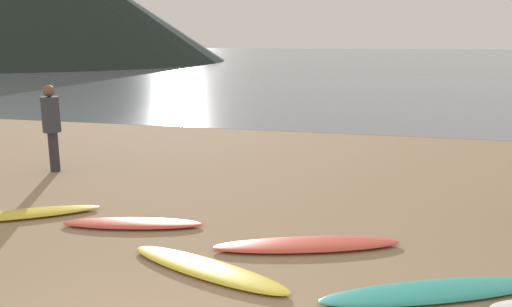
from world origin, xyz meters
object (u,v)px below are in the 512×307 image
Objects in this scene: surfboard_1 at (21,214)px; surfboard_3 at (207,269)px; person_0 at (51,121)px; surfboard_4 at (307,244)px; surfboard_5 at (434,291)px; surfboard_2 at (133,223)px.

surfboard_1 reaches higher than surfboard_3.
surfboard_1 is 2.99m from person_0.
surfboard_4 is 0.96× the size of surfboard_5.
person_0 reaches higher than surfboard_1.
person_0 is (-4.55, 3.71, 1.00)m from surfboard_3.
surfboard_3 is 0.88× the size of surfboard_5.
person_0 is (-7.11, 3.65, 1.01)m from surfboard_5.
surfboard_3 is (3.40, -1.14, -0.00)m from surfboard_1.
surfboard_1 is 4.44m from surfboard_4.
person_0 is at bearing 128.14° from surfboard_2.
surfboard_3 is 0.91× the size of surfboard_4.
surfboard_3 reaches higher than surfboard_5.
surfboard_1 is 1.02× the size of surfboard_3.
person_0 is at bearing 135.49° from surfboard_4.
surfboard_5 is at bearing 21.29° from surfboard_3.
surfboard_2 is 4.25m from surfboard_5.
surfboard_1 is at bearing 169.48° from surfboard_2.
surfboard_1 is 1.31× the size of person_0.
surfboard_2 is at bearing 157.16° from surfboard_4.
surfboard_3 is at bearing 157.23° from surfboard_5.
surfboard_2 is 0.83× the size of surfboard_4.
surfboard_3 is 2.56m from surfboard_5.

